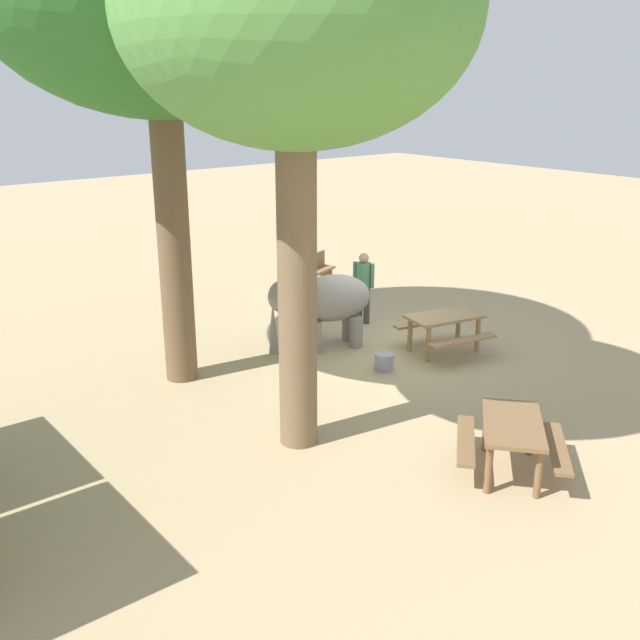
{
  "coord_description": "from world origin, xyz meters",
  "views": [
    {
      "loc": [
        -10.07,
        9.75,
        5.25
      ],
      "look_at": [
        0.41,
        1.35,
        0.8
      ],
      "focal_mm": 40.77,
      "sensor_mm": 36.0,
      "label": 1
    }
  ],
  "objects_px": {
    "elephant": "(322,302)",
    "feed_bucket": "(384,362)",
    "shade_tree_main": "(295,15)",
    "person_handler": "(363,283)",
    "wooden_bench": "(314,271)",
    "picnic_table_near": "(512,435)",
    "picnic_table_far": "(444,324)"
  },
  "relations": [
    {
      "from": "shade_tree_main",
      "to": "person_handler",
      "type": "bearing_deg",
      "value": -51.58
    },
    {
      "from": "shade_tree_main",
      "to": "feed_bucket",
      "type": "xyz_separation_m",
      "value": [
        1.28,
        -3.01,
        -5.87
      ]
    },
    {
      "from": "wooden_bench",
      "to": "feed_bucket",
      "type": "height_order",
      "value": "wooden_bench"
    },
    {
      "from": "wooden_bench",
      "to": "shade_tree_main",
      "type": "bearing_deg",
      "value": 29.28
    },
    {
      "from": "person_handler",
      "to": "wooden_bench",
      "type": "distance_m",
      "value": 3.17
    },
    {
      "from": "elephant",
      "to": "feed_bucket",
      "type": "distance_m",
      "value": 1.89
    },
    {
      "from": "picnic_table_near",
      "to": "feed_bucket",
      "type": "distance_m",
      "value": 4.1
    },
    {
      "from": "elephant",
      "to": "feed_bucket",
      "type": "relative_size",
      "value": 6.07
    },
    {
      "from": "elephant",
      "to": "feed_bucket",
      "type": "xyz_separation_m",
      "value": [
        -1.7,
        -0.15,
        -0.81
      ]
    },
    {
      "from": "wooden_bench",
      "to": "feed_bucket",
      "type": "bearing_deg",
      "value": 43.93
    },
    {
      "from": "shade_tree_main",
      "to": "wooden_bench",
      "type": "height_order",
      "value": "shade_tree_main"
    },
    {
      "from": "picnic_table_far",
      "to": "feed_bucket",
      "type": "xyz_separation_m",
      "value": [
        0.05,
        1.6,
        -0.43
      ]
    },
    {
      "from": "picnic_table_near",
      "to": "picnic_table_far",
      "type": "relative_size",
      "value": 1.18
    },
    {
      "from": "wooden_bench",
      "to": "picnic_table_near",
      "type": "relative_size",
      "value": 0.69
    },
    {
      "from": "shade_tree_main",
      "to": "feed_bucket",
      "type": "bearing_deg",
      "value": -66.89
    },
    {
      "from": "picnic_table_far",
      "to": "feed_bucket",
      "type": "distance_m",
      "value": 1.66
    },
    {
      "from": "person_handler",
      "to": "picnic_table_far",
      "type": "bearing_deg",
      "value": 65.67
    },
    {
      "from": "person_handler",
      "to": "picnic_table_near",
      "type": "relative_size",
      "value": 0.77
    },
    {
      "from": "feed_bucket",
      "to": "picnic_table_far",
      "type": "bearing_deg",
      "value": -91.83
    },
    {
      "from": "person_handler",
      "to": "wooden_bench",
      "type": "height_order",
      "value": "person_handler"
    },
    {
      "from": "person_handler",
      "to": "wooden_bench",
      "type": "relative_size",
      "value": 1.12
    },
    {
      "from": "picnic_table_near",
      "to": "person_handler",
      "type": "bearing_deg",
      "value": -154.95
    },
    {
      "from": "feed_bucket",
      "to": "wooden_bench",
      "type": "bearing_deg",
      "value": -25.17
    },
    {
      "from": "person_handler",
      "to": "feed_bucket",
      "type": "xyz_separation_m",
      "value": [
        -2.33,
        1.55,
        -0.79
      ]
    },
    {
      "from": "wooden_bench",
      "to": "picnic_table_far",
      "type": "bearing_deg",
      "value": 59.59
    },
    {
      "from": "shade_tree_main",
      "to": "picnic_table_far",
      "type": "height_order",
      "value": "shade_tree_main"
    },
    {
      "from": "feed_bucket",
      "to": "shade_tree_main",
      "type": "bearing_deg",
      "value": 113.11
    },
    {
      "from": "elephant",
      "to": "person_handler",
      "type": "bearing_deg",
      "value": -139.34
    },
    {
      "from": "elephant",
      "to": "picnic_table_near",
      "type": "xyz_separation_m",
      "value": [
        -5.58,
        1.11,
        -0.38
      ]
    },
    {
      "from": "shade_tree_main",
      "to": "picnic_table_near",
      "type": "bearing_deg",
      "value": -146.16
    },
    {
      "from": "person_handler",
      "to": "picnic_table_near",
      "type": "bearing_deg",
      "value": 40.1
    },
    {
      "from": "elephant",
      "to": "feed_bucket",
      "type": "height_order",
      "value": "elephant"
    }
  ]
}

